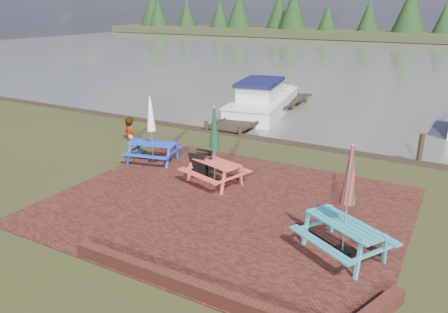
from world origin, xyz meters
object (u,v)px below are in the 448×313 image
at_px(picnic_table_blue, 152,140).
at_px(jetty, 265,110).
at_px(picnic_table_red, 215,158).
at_px(picnic_table_teal, 346,218).
at_px(boat_jetty, 263,102).
at_px(person, 130,117).
at_px(chalkboard, 201,165).

distance_m(picnic_table_blue, jetty, 8.55).
bearing_deg(picnic_table_blue, picnic_table_red, -25.13).
height_order(picnic_table_teal, boat_jetty, picnic_table_teal).
bearing_deg(boat_jetty, picnic_table_blue, -99.39).
bearing_deg(boat_jetty, person, -116.53).
xyz_separation_m(boat_jetty, person, (-2.23, -7.46, 0.55)).
height_order(picnic_table_teal, jetty, picnic_table_teal).
bearing_deg(person, chalkboard, 169.74).
xyz_separation_m(picnic_table_blue, person, (-2.31, 1.56, 0.14)).
height_order(picnic_table_blue, chalkboard, picnic_table_blue).
xyz_separation_m(picnic_table_red, picnic_table_blue, (-2.77, 0.60, -0.03)).
bearing_deg(picnic_table_blue, boat_jetty, 77.62).
bearing_deg(person, boat_jetty, -92.40).
distance_m(picnic_table_blue, chalkboard, 2.30).
bearing_deg(picnic_table_teal, picnic_table_blue, -170.10).
xyz_separation_m(picnic_table_red, jetty, (-2.47, 9.12, -0.70)).
bearing_deg(chalkboard, person, 155.18).
relative_size(picnic_table_teal, chalkboard, 2.77).
bearing_deg(picnic_table_red, person, 173.71).
xyz_separation_m(chalkboard, person, (-4.52, 2.06, 0.47)).
height_order(picnic_table_red, person, picnic_table_red).
bearing_deg(chalkboard, picnic_table_blue, 166.88).
distance_m(picnic_table_blue, person, 2.79).
bearing_deg(picnic_table_red, chalkboard, -173.31).
xyz_separation_m(picnic_table_teal, person, (-9.42, 4.18, 0.08)).
xyz_separation_m(picnic_table_red, boat_jetty, (-2.85, 9.62, -0.43)).
xyz_separation_m(picnic_table_teal, picnic_table_red, (-4.34, 2.02, -0.04)).
bearing_deg(boat_jetty, picnic_table_teal, -68.17).
bearing_deg(boat_jetty, picnic_table_red, -83.39).
distance_m(picnic_table_red, boat_jetty, 10.04).
relative_size(picnic_table_teal, boat_jetty, 0.35).
bearing_deg(jetty, chalkboard, -78.01).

